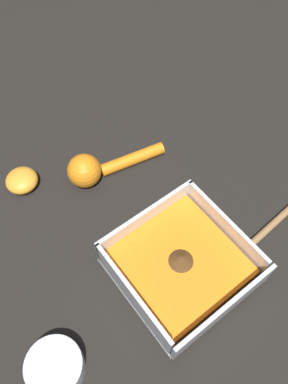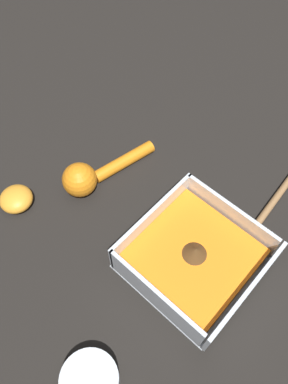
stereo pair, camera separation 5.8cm
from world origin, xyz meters
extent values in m
plane|color=black|center=(0.00, 0.00, 0.00)|extent=(4.00, 4.00, 0.00)
cube|color=silver|center=(0.01, 0.00, 0.00)|extent=(0.18, 0.18, 0.01)
cube|color=silver|center=(0.01, 0.09, 0.04)|extent=(0.18, 0.01, 0.06)
cube|color=silver|center=(0.01, -0.09, 0.04)|extent=(0.18, 0.01, 0.06)
cube|color=silver|center=(0.10, 0.00, 0.04)|extent=(0.01, 0.17, 0.06)
cube|color=silver|center=(-0.08, 0.00, 0.04)|extent=(0.01, 0.17, 0.06)
cube|color=orange|center=(0.01, 0.00, 0.02)|extent=(0.16, 0.16, 0.03)
cone|color=#4C3319|center=(0.01, 0.00, 0.05)|extent=(0.04, 0.04, 0.02)
cylinder|color=silver|center=(0.24, 0.01, 0.02)|extent=(0.08, 0.08, 0.03)
cylinder|color=#4C3319|center=(0.24, 0.01, 0.01)|extent=(0.07, 0.07, 0.02)
sphere|color=orange|center=(0.03, -0.23, 0.03)|extent=(0.06, 0.06, 0.06)
cylinder|color=orange|center=(-0.06, -0.21, 0.01)|extent=(0.13, 0.05, 0.02)
ellipsoid|color=orange|center=(0.13, -0.29, 0.02)|extent=(0.06, 0.06, 0.03)
cylinder|color=olive|center=(-0.18, 0.03, 0.01)|extent=(0.20, 0.02, 0.01)
camera|label=1|loc=(0.18, 0.13, 0.56)|focal=35.00mm
camera|label=2|loc=(0.23, 0.09, 0.56)|focal=35.00mm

